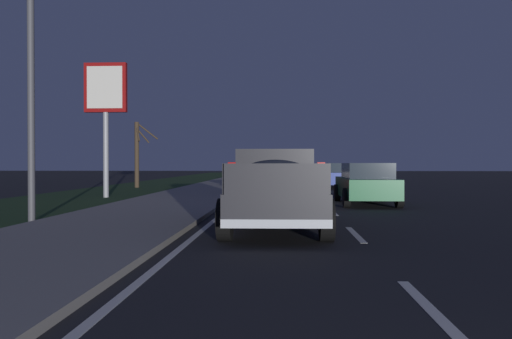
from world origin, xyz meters
The scene contains 12 objects.
ground centered at (27.00, 0.00, 0.00)m, with size 144.00×144.00×0.00m, color black.
sidewalk_shoulder centered at (27.00, 5.70, 0.06)m, with size 108.00×4.00×0.12m, color gray.
grass_verge centered at (27.00, 10.70, 0.00)m, with size 108.00×6.00×0.01m, color #1E3819.
lane_markings centered at (29.23, 2.51, 0.00)m, with size 108.00×3.54×0.01m.
pickup_truck centered at (10.54, 1.75, 0.98)m, with size 5.48×2.38×1.87m.
sedan_white centered at (32.07, 1.94, 0.78)m, with size 4.40×2.03×1.54m.
sedan_blue centered at (29.87, -1.89, 0.78)m, with size 4.41×2.04×1.54m.
sedan_red centered at (22.95, 1.67, 0.78)m, with size 4.44×2.08×1.54m.
sedan_green centered at (17.69, -1.52, 0.78)m, with size 4.40×2.02×1.54m.
gas_price_sign centered at (20.87, 9.50, 4.46)m, with size 0.27×1.90×6.01m.
street_light_near centered at (11.46, 7.78, 5.16)m, with size 0.36×1.97×8.65m.
bare_tree_far centered at (29.98, 10.76, 2.22)m, with size 1.32×1.33×4.14m.
Camera 1 is at (-1.15, 1.54, 1.53)m, focal length 35.22 mm.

